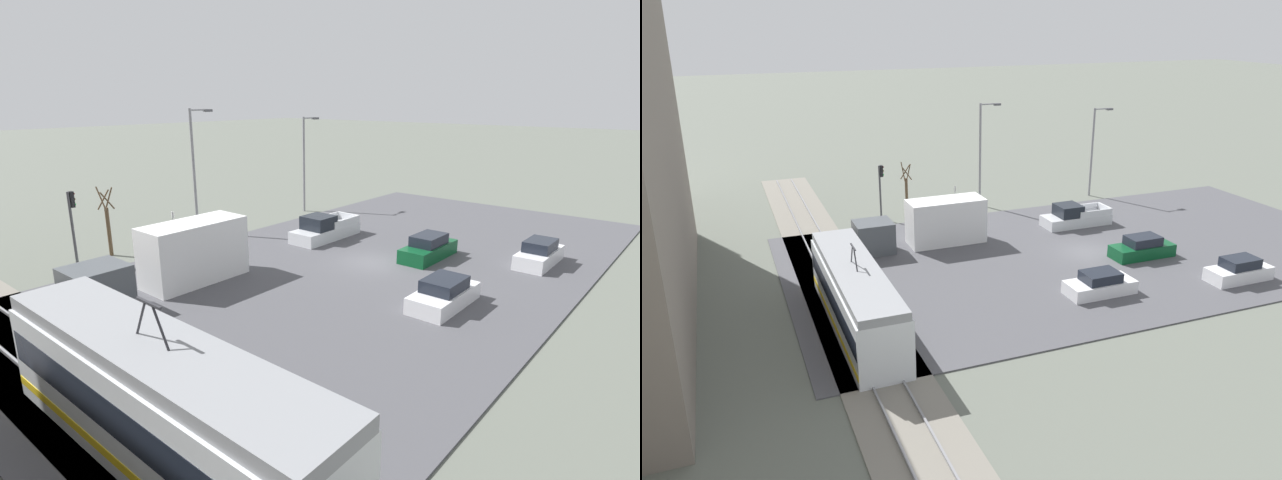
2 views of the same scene
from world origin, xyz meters
TOP-DOWN VIEW (x-y plane):
  - ground_plane at (0.00, 0.00)m, footprint 320.00×320.00m
  - road_surface at (0.00, 0.00)m, footprint 22.55×42.38m
  - rail_bed at (0.00, 17.92)m, footprint 59.29×4.40m
  - light_rail_tram at (-5.16, 17.92)m, footprint 12.60×2.72m
  - box_truck at (5.67, 10.12)m, footprint 2.39×9.67m
  - pickup_truck at (5.64, -2.29)m, footprint 2.09×5.58m
  - sedan_car_0 at (-6.35, 3.22)m, footprint 1.88×4.29m
  - sedan_car_1 at (-2.19, -2.99)m, footprint 1.80×4.51m
  - sedan_car_2 at (-7.87, -6.22)m, footprint 1.73×4.29m
  - traffic_light_pole at (13.32, 11.69)m, footprint 0.28×0.47m
  - street_tree at (13.78, 9.37)m, footprint 1.06×0.88m
  - street_lamp_near_crossing at (13.83, 2.38)m, footprint 0.36×1.95m
  - street_lamp_mid_block at (12.96, -8.54)m, footprint 0.36×1.95m
  - no_parking_sign at (12.67, 5.37)m, footprint 0.32×0.08m

SIDE VIEW (x-z plane):
  - ground_plane at x=0.00m, z-range 0.00..0.00m
  - road_surface at x=0.00m, z-range 0.00..0.08m
  - rail_bed at x=0.00m, z-range -0.06..0.16m
  - sedan_car_0 at x=-6.35m, z-range -0.04..1.37m
  - sedan_car_2 at x=-7.87m, z-range -0.05..1.46m
  - sedan_car_1 at x=-2.19m, z-range -0.05..1.46m
  - pickup_truck at x=5.64m, z-range -0.14..1.64m
  - no_parking_sign at x=12.67m, z-range 0.25..2.59m
  - box_truck at x=5.67m, z-range -0.05..3.26m
  - light_rail_tram at x=-5.16m, z-range -0.54..4.13m
  - street_tree at x=13.78m, z-range -0.20..4.25m
  - traffic_light_pole at x=13.32m, z-range 0.71..5.24m
  - street_lamp_mid_block at x=12.96m, z-range 0.63..8.82m
  - street_lamp_near_crossing at x=13.83m, z-range 0.64..9.69m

